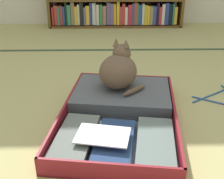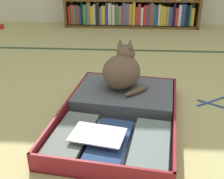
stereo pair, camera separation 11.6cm
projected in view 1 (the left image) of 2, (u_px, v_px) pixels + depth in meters
The scene contains 5 objects.
ground_plane at pixel (124, 128), 1.48m from camera, with size 10.00×10.00×0.00m, color tan.
tatami_border at pixel (116, 50), 2.65m from camera, with size 4.80×0.05×0.00m.
open_suitcase at pixel (120, 110), 1.57m from camera, with size 0.70×0.96×0.09m.
black_cat at pixel (119, 70), 1.68m from camera, with size 0.31×0.31×0.28m.
clothes_hanger at pixel (219, 96), 1.80m from camera, with size 0.34×0.29×0.01m.
Camera 1 is at (-0.09, -1.25, 0.82)m, focal length 46.24 mm.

